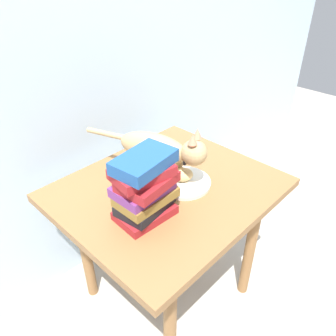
{
  "coord_description": "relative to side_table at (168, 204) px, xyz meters",
  "views": [
    {
      "loc": [
        -0.7,
        -0.67,
        1.32
      ],
      "look_at": [
        0.0,
        0.0,
        0.68
      ],
      "focal_mm": 35.51,
      "sensor_mm": 36.0,
      "label": 1
    }
  ],
  "objects": [
    {
      "name": "tv_remote",
      "position": [
        0.21,
        0.09,
        0.09
      ],
      "size": [
        0.16,
        0.09,
        0.02
      ],
      "primitive_type": "cube",
      "rotation": [
        0.0,
        0.0,
        0.35
      ],
      "color": "black",
      "rests_on": "side_table"
    },
    {
      "name": "ground_plane",
      "position": [
        0.0,
        0.0,
        -0.51
      ],
      "size": [
        6.0,
        6.0,
        0.0
      ],
      "primitive_type": "plane",
      "color": "#B2A899"
    },
    {
      "name": "back_panel",
      "position": [
        0.0,
        0.44,
        0.59
      ],
      "size": [
        4.0,
        0.04,
        2.2
      ],
      "primitive_type": "cube",
      "color": "silver",
      "rests_on": "ground"
    },
    {
      "name": "plate",
      "position": [
        0.05,
        -0.03,
        0.09
      ],
      "size": [
        0.2,
        0.2,
        0.01
      ],
      "primitive_type": "cylinder",
      "color": "silver",
      "rests_on": "side_table"
    },
    {
      "name": "bread_roll",
      "position": [
        0.05,
        -0.02,
        0.12
      ],
      "size": [
        0.1,
        0.1,
        0.05
      ],
      "primitive_type": "ellipsoid",
      "rotation": [
        0.0,
        0.0,
        2.36
      ],
      "color": "#E0BC7A",
      "rests_on": "plate"
    },
    {
      "name": "book_stack",
      "position": [
        -0.17,
        -0.06,
        0.2
      ],
      "size": [
        0.2,
        0.15,
        0.23
      ],
      "color": "maroon",
      "rests_on": "side_table"
    },
    {
      "name": "side_table",
      "position": [
        0.0,
        0.0,
        0.0
      ],
      "size": [
        0.76,
        0.65,
        0.6
      ],
      "color": "olive",
      "rests_on": "ground"
    },
    {
      "name": "cat",
      "position": [
        0.01,
        0.05,
        0.22
      ],
      "size": [
        0.2,
        0.46,
        0.23
      ],
      "color": "tan",
      "rests_on": "side_table"
    }
  ]
}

